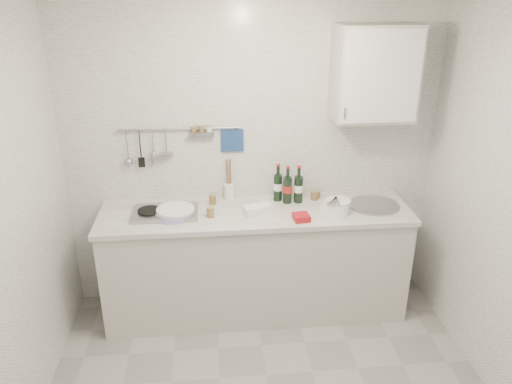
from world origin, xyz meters
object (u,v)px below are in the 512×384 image
at_px(plate_stack_sink, 336,207).
at_px(wall_cabinet, 375,73).
at_px(plate_stack_hob, 174,212).
at_px(wine_bottles, 288,184).
at_px(utensil_crock, 229,189).

bearing_deg(plate_stack_sink, wall_cabinet, 37.53).
height_order(plate_stack_hob, wine_bottles, wine_bottles).
relative_size(plate_stack_hob, plate_stack_sink, 1.27).
bearing_deg(wine_bottles, plate_stack_hob, -168.84).
relative_size(plate_stack_hob, wine_bottles, 1.04).
bearing_deg(plate_stack_hob, wine_bottles, 11.16).
xyz_separation_m(wine_bottles, utensil_crock, (-0.47, 0.10, -0.07)).
distance_m(wall_cabinet, wine_bottles, 1.08).
relative_size(wall_cabinet, plate_stack_hob, 2.18).
relative_size(plate_stack_sink, utensil_crock, 0.70).
relative_size(plate_stack_hob, utensil_crock, 0.90).
height_order(wall_cabinet, wine_bottles, wall_cabinet).
height_order(plate_stack_sink, utensil_crock, utensil_crock).
distance_m(plate_stack_hob, utensil_crock, 0.52).
relative_size(wall_cabinet, utensil_crock, 1.95).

